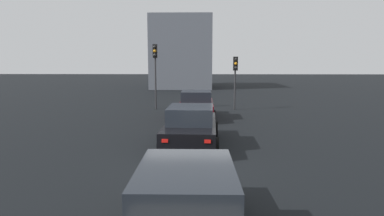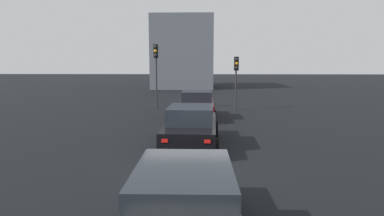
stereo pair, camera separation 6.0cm
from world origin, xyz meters
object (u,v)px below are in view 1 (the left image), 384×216
(car_black_second, at_px, (191,126))
(traffic_light_near_right, at_px, (155,63))
(car_maroon_lead, at_px, (196,105))
(car_beige_third, at_px, (187,210))
(traffic_light_near_left, at_px, (235,72))

(car_black_second, height_order, traffic_light_near_right, traffic_light_near_right)
(car_maroon_lead, xyz_separation_m, car_black_second, (-6.24, 0.13, -0.01))
(car_maroon_lead, distance_m, car_beige_third, 13.36)
(car_beige_third, relative_size, traffic_light_near_left, 1.36)
(car_maroon_lead, distance_m, traffic_light_near_left, 4.48)
(car_beige_third, bearing_deg, car_maroon_lead, -0.44)
(car_beige_third, height_order, traffic_light_near_left, traffic_light_near_left)
(car_beige_third, xyz_separation_m, traffic_light_near_left, (16.60, -2.53, 1.81))
(car_maroon_lead, xyz_separation_m, car_beige_third, (-13.36, 0.00, -0.01))
(car_black_second, relative_size, traffic_light_near_right, 1.08)
(car_black_second, bearing_deg, car_maroon_lead, 0.96)
(car_beige_third, relative_size, traffic_light_near_right, 1.11)
(car_black_second, xyz_separation_m, traffic_light_near_left, (9.47, -2.66, 1.81))
(traffic_light_near_right, bearing_deg, car_maroon_lead, 42.00)
(traffic_light_near_right, bearing_deg, car_black_second, 18.37)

